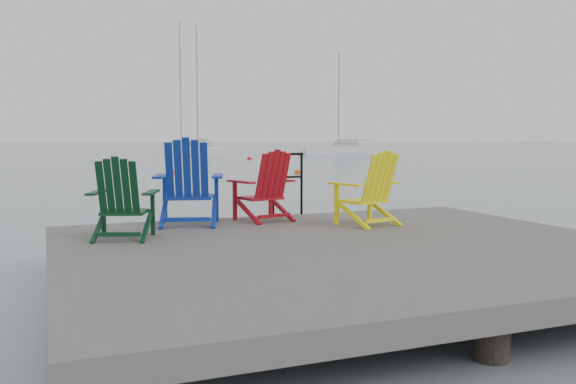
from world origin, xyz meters
name	(u,v)px	position (x,y,z in m)	size (l,w,h in m)	color
ground	(351,290)	(0.00, 0.00, 0.00)	(400.00, 400.00, 0.00)	slate
dock	(351,258)	(0.00, 0.00, 0.35)	(6.00, 5.00, 1.40)	#2E2B29
handrail	(287,178)	(0.25, 2.45, 1.04)	(0.48, 0.04, 0.90)	black
chair_green	(122,199)	(-2.21, 1.17, 0.95)	(0.85, 0.81, 0.89)	black
chair_blue	(188,183)	(-1.30, 1.96, 1.04)	(1.02, 0.97, 1.08)	#0E2B95
chair_red	(265,186)	(-0.26, 1.98, 0.97)	(0.85, 0.81, 0.93)	maroon
chair_yellow	(370,189)	(0.84, 1.10, 0.97)	(0.86, 0.81, 0.93)	#FFF10E
sailboat_near	(199,152)	(9.77, 47.47, 0.36)	(2.59, 8.58, 11.71)	silver
sailboat_mid	(181,150)	(9.73, 55.08, 0.35)	(5.01, 10.10, 13.32)	silver
sailboat_far	(342,151)	(22.46, 44.57, 0.36)	(7.09, 3.54, 9.68)	white
buoy_a	(298,173)	(7.53, 19.49, 0.00)	(0.34, 0.34, 0.34)	#CC420C
buoy_b	(171,174)	(2.19, 21.34, 0.00)	(0.41, 0.41, 0.41)	red
buoy_c	(282,169)	(8.32, 23.45, 0.00)	(0.40, 0.40, 0.40)	red
buoy_d	(249,159)	(10.97, 36.93, 0.00)	(0.39, 0.39, 0.39)	red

